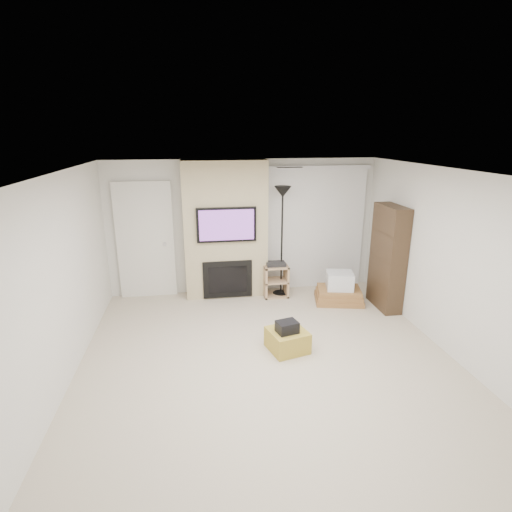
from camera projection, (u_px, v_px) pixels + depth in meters
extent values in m
cube|color=beige|center=(270.00, 365.00, 5.27)|extent=(5.00, 5.50, 0.00)
cube|color=white|center=(272.00, 173.00, 4.53)|extent=(5.00, 5.50, 0.00)
cube|color=silver|center=(243.00, 227.00, 7.50)|extent=(5.00, 0.00, 2.50)
cube|color=silver|center=(361.00, 438.00, 2.31)|extent=(5.00, 0.00, 2.50)
cube|color=silver|center=(55.00, 288.00, 4.54)|extent=(0.00, 5.50, 2.50)
cube|color=silver|center=(457.00, 267.00, 5.27)|extent=(0.00, 5.50, 2.50)
cube|color=silver|center=(290.00, 168.00, 5.35)|extent=(0.35, 0.18, 0.01)
cube|color=#A99032|center=(287.00, 340.00, 5.62)|extent=(0.61, 0.61, 0.30)
cube|color=black|center=(287.00, 327.00, 5.50)|extent=(0.33, 0.28, 0.16)
cube|color=tan|center=(226.00, 230.00, 7.26)|extent=(1.50, 0.40, 2.50)
cube|color=black|center=(227.00, 225.00, 7.00)|extent=(1.05, 0.06, 0.62)
cube|color=#6A3687|center=(227.00, 225.00, 6.96)|extent=(0.96, 0.00, 0.54)
cube|color=black|center=(228.00, 279.00, 7.32)|extent=(0.90, 0.04, 0.70)
cube|color=black|center=(228.00, 280.00, 7.30)|extent=(0.70, 0.02, 0.50)
cube|color=silver|center=(146.00, 241.00, 7.25)|extent=(1.02, 0.08, 2.14)
cube|color=#B6B3AB|center=(146.00, 243.00, 7.27)|extent=(0.90, 0.05, 2.05)
cylinder|color=silver|center=(165.00, 244.00, 7.28)|extent=(0.07, 0.06, 0.07)
cube|color=silver|center=(319.00, 168.00, 7.33)|extent=(1.98, 0.10, 0.08)
cube|color=white|center=(316.00, 230.00, 7.69)|extent=(1.90, 0.03, 2.29)
cylinder|color=black|center=(281.00, 293.00, 7.60)|extent=(0.30, 0.30, 0.03)
cylinder|color=black|center=(282.00, 245.00, 7.31)|extent=(0.03, 0.03, 1.91)
cone|color=black|center=(283.00, 192.00, 7.03)|extent=(0.30, 0.30, 0.19)
cube|color=tan|center=(265.00, 281.00, 7.43)|extent=(0.04, 0.38, 0.60)
cube|color=tan|center=(286.00, 280.00, 7.49)|extent=(0.04, 0.38, 0.60)
cube|color=tan|center=(275.00, 295.00, 7.54)|extent=(0.45, 0.38, 0.03)
cube|color=tan|center=(275.00, 281.00, 7.46)|extent=(0.45, 0.38, 0.03)
cube|color=tan|center=(276.00, 266.00, 7.38)|extent=(0.45, 0.38, 0.03)
cube|color=black|center=(276.00, 264.00, 7.36)|extent=(0.35, 0.25, 0.06)
cube|color=olive|center=(338.00, 299.00, 7.27)|extent=(0.95, 0.80, 0.09)
cube|color=olive|center=(339.00, 295.00, 7.24)|extent=(0.90, 0.75, 0.08)
cube|color=olive|center=(339.00, 290.00, 7.22)|extent=(0.85, 0.70, 0.08)
cube|color=silver|center=(340.00, 280.00, 7.16)|extent=(0.53, 0.50, 0.31)
cube|color=#322417|center=(388.00, 258.00, 6.82)|extent=(0.30, 0.80, 1.80)
cube|color=#322417|center=(384.00, 282.00, 6.95)|extent=(0.26, 0.72, 0.02)
cube|color=#322417|center=(387.00, 258.00, 6.82)|extent=(0.26, 0.72, 0.02)
cube|color=#322417|center=(389.00, 232.00, 6.68)|extent=(0.26, 0.72, 0.02)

